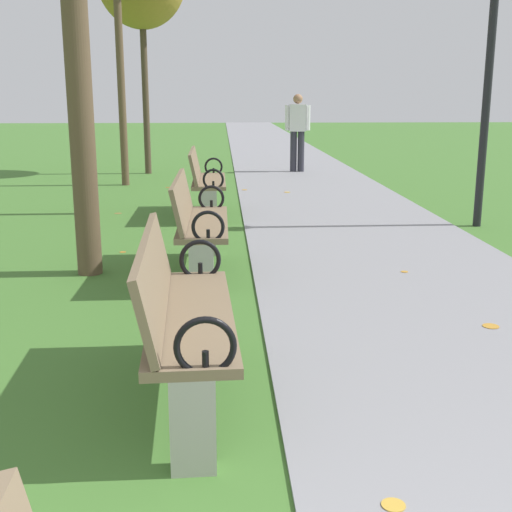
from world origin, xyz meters
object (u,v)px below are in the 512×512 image
park_bench_3 (198,222)px  pedestrian_walking (298,129)px  lamp_post (492,36)px  park_bench_2 (181,314)px  park_bench_4 (205,180)px

park_bench_3 → pedestrian_walking: size_ratio=0.99×
pedestrian_walking → park_bench_3: bearing=-102.6°
park_bench_3 → lamp_post: size_ratio=0.46×
park_bench_2 → park_bench_4: bearing=90.0°
park_bench_4 → pedestrian_walking: size_ratio=0.99×
pedestrian_walking → lamp_post: size_ratio=0.47×
park_bench_2 → pedestrian_walking: bearing=80.4°
park_bench_4 → pedestrian_walking: pedestrian_walking is taller
park_bench_2 → pedestrian_walking: (1.84, 10.86, 0.44)m
park_bench_4 → pedestrian_walking: (1.84, 5.15, 0.44)m
park_bench_2 → park_bench_3: same height
park_bench_3 → pedestrian_walking: bearing=77.4°
park_bench_2 → park_bench_3: size_ratio=1.01×
park_bench_2 → lamp_post: 6.15m
park_bench_3 → park_bench_4: bearing=90.0°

